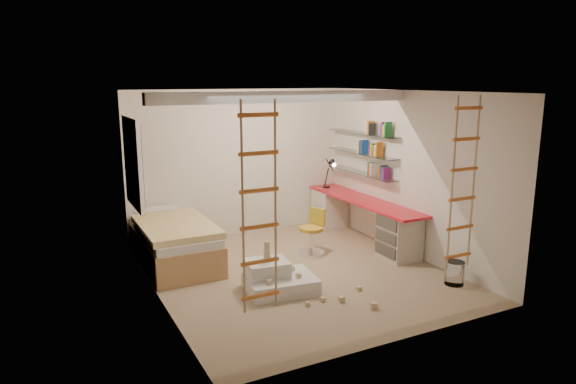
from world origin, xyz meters
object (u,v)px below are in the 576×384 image
desk (362,218)px  swivel_chair (312,238)px  bed (174,242)px  play_platform (276,279)px

desk → swivel_chair: (-1.12, -0.24, -0.13)m
bed → swivel_chair: (2.07, -0.60, -0.06)m
swivel_chair → play_platform: swivel_chair is taller
bed → swivel_chair: 2.16m
desk → bed: (-3.20, 0.36, -0.07)m
bed → play_platform: bed is taller
desk → swivel_chair: bearing=-168.1°
bed → play_platform: size_ratio=2.04×
desk → play_platform: desk is taller
play_platform → desk: bearing=29.8°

